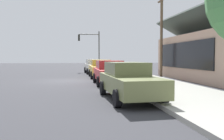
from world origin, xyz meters
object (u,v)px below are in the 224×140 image
at_px(car_ivory, 94,66).
at_px(car_mustard, 101,68).
at_px(utility_pole_wooden, 161,34).
at_px(car_cherry, 110,72).
at_px(car_olive, 128,80).
at_px(fire_hydrant_red, 117,72).
at_px(traffic_light_main, 91,44).

distance_m(car_ivory, car_mustard, 5.62).
bearing_deg(utility_pole_wooden, car_cherry, -48.33).
relative_size(car_olive, fire_hydrant_red, 7.01).
bearing_deg(car_mustard, traffic_light_main, -178.14).
distance_m(car_mustard, car_olive, 11.62).
height_order(utility_pole_wooden, fire_hydrant_red, utility_pole_wooden).
xyz_separation_m(car_cherry, fire_hydrant_red, (-4.76, 1.33, -0.32)).
relative_size(car_ivory, car_cherry, 1.10).
height_order(traffic_light_main, fire_hydrant_red, traffic_light_main).
xyz_separation_m(car_ivory, traffic_light_main, (-4.13, -0.09, 2.68)).
distance_m(car_ivory, fire_hydrant_red, 6.76).
height_order(car_mustard, fire_hydrant_red, car_mustard).
relative_size(car_ivory, traffic_light_main, 0.92).
distance_m(car_olive, traffic_light_main, 21.54).
bearing_deg(fire_hydrant_red, car_cherry, -15.59).
bearing_deg(utility_pole_wooden, fire_hydrant_red, -90.29).
distance_m(car_cherry, traffic_light_main, 15.69).
bearing_deg(car_ivory, traffic_light_main, 178.28).
bearing_deg(car_mustard, car_olive, 0.06).
bearing_deg(car_cherry, car_ivory, -179.55).
xyz_separation_m(car_cherry, traffic_light_main, (-15.46, -0.33, 2.68)).
height_order(car_mustard, utility_pole_wooden, utility_pole_wooden).
height_order(car_cherry, traffic_light_main, traffic_light_main).
xyz_separation_m(car_ivory, car_mustard, (5.62, 0.21, 0.00)).
relative_size(traffic_light_main, utility_pole_wooden, 0.69).
distance_m(car_mustard, traffic_light_main, 10.11).
bearing_deg(car_ivory, car_mustard, -0.76).
bearing_deg(car_cherry, fire_hydrant_red, 163.64).
bearing_deg(utility_pole_wooden, car_mustard, -100.26).
bearing_deg(fire_hydrant_red, car_olive, -7.27).
height_order(car_olive, fire_hydrant_red, car_olive).
bearing_deg(car_olive, car_ivory, 177.28).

